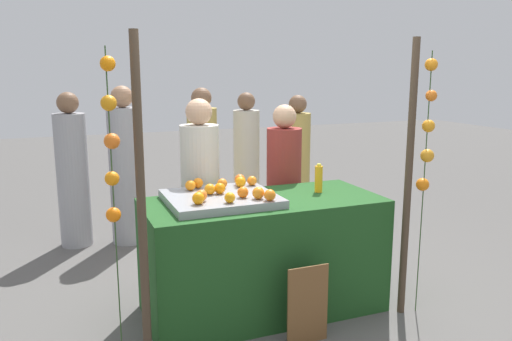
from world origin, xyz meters
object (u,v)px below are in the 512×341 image
at_px(chalkboard_sign, 307,305).
at_px(vendor_left, 201,201).
at_px(stall_counter, 263,255).
at_px(vendor_right, 284,196).
at_px(juice_bottle, 319,179).
at_px(orange_1, 243,192).
at_px(orange_0, 201,196).

relative_size(chalkboard_sign, vendor_left, 0.35).
bearing_deg(stall_counter, vendor_right, 53.55).
bearing_deg(juice_bottle, stall_counter, -173.67).
relative_size(orange_1, vendor_right, 0.05).
bearing_deg(stall_counter, vendor_left, 117.40).
height_order(orange_0, orange_1, orange_0).
bearing_deg(orange_0, juice_bottle, 8.58).
bearing_deg(orange_0, stall_counter, 10.77).
xyz_separation_m(orange_0, juice_bottle, (1.03, 0.16, 0.01)).
xyz_separation_m(orange_1, vendor_left, (-0.12, 0.74, -0.24)).
xyz_separation_m(stall_counter, orange_1, (-0.21, -0.11, 0.55)).
distance_m(stall_counter, orange_1, 0.60).
bearing_deg(chalkboard_sign, orange_0, 141.02).
distance_m(vendor_left, vendor_right, 0.79).
xyz_separation_m(stall_counter, juice_bottle, (0.51, 0.06, 0.56)).
relative_size(orange_1, chalkboard_sign, 0.14).
distance_m(orange_1, chalkboard_sign, 0.92).
xyz_separation_m(chalkboard_sign, vendor_right, (0.38, 1.22, 0.46)).
relative_size(orange_0, orange_1, 1.02).
distance_m(stall_counter, orange_0, 0.77).
bearing_deg(orange_1, orange_0, 177.56).
height_order(chalkboard_sign, vendor_right, vendor_right).
relative_size(orange_0, juice_bottle, 0.36).
distance_m(orange_0, vendor_left, 0.79).
bearing_deg(vendor_right, juice_bottle, -85.61).
relative_size(juice_bottle, vendor_right, 0.15).
relative_size(vendor_left, vendor_right, 1.05).
height_order(orange_1, juice_bottle, juice_bottle).
distance_m(juice_bottle, vendor_right, 0.64).
xyz_separation_m(juice_bottle, chalkboard_sign, (-0.42, -0.65, -0.74)).
relative_size(orange_0, vendor_right, 0.05).
relative_size(orange_1, vendor_left, 0.05).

